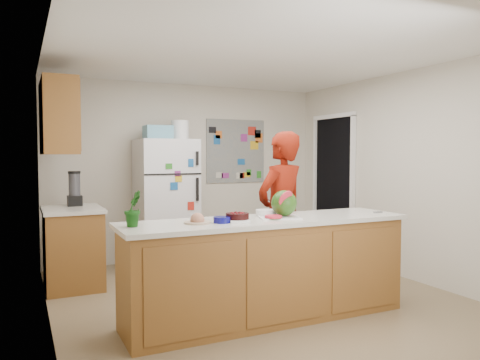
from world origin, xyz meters
name	(u,v)px	position (x,y,z in m)	size (l,w,h in m)	color
floor	(261,301)	(0.00, 0.00, -0.01)	(4.00, 4.50, 0.02)	brown
wall_back	(188,172)	(0.00, 2.26, 1.25)	(4.00, 0.02, 2.50)	beige
wall_left	(47,184)	(-2.01, 0.00, 1.25)	(0.02, 4.50, 2.50)	beige
wall_right	(410,175)	(2.01, 0.00, 1.25)	(0.02, 4.50, 2.50)	beige
ceiling	(261,53)	(0.00, 0.00, 2.51)	(4.00, 4.50, 0.02)	white
doorway	(334,187)	(1.99, 1.45, 1.02)	(0.03, 0.85, 2.04)	black
peninsula_base	(267,271)	(-0.20, -0.50, 0.44)	(2.60, 0.62, 0.88)	brown
peninsula_top	(267,221)	(-0.20, -0.50, 0.90)	(2.68, 0.70, 0.04)	silver
side_counter_base	(73,249)	(-1.69, 1.35, 0.43)	(0.60, 0.80, 0.86)	brown
side_counter_top	(72,210)	(-1.69, 1.35, 0.88)	(0.64, 0.84, 0.04)	silver
upper_cabinets	(58,118)	(-1.82, 1.30, 1.90)	(0.35, 1.00, 0.80)	brown
refrigerator	(166,203)	(-0.45, 1.88, 0.85)	(0.75, 0.70, 1.70)	silver
fridge_top_bin	(158,132)	(-0.55, 1.88, 1.79)	(0.35, 0.28, 0.18)	#5999B2
photo_collage	(236,151)	(0.75, 2.24, 1.55)	(0.95, 0.01, 0.95)	slate
person	(281,214)	(0.27, 0.05, 0.87)	(0.63, 0.42, 1.74)	#661106
blender_appliance	(75,190)	(-1.64, 1.55, 1.09)	(0.13, 0.13, 0.38)	black
cutting_board	(279,217)	(-0.08, -0.51, 0.93)	(0.36, 0.27, 0.01)	white
watermelon	(284,203)	(-0.02, -0.49, 1.05)	(0.24, 0.24, 0.24)	#2A631D
watermelon_slice	(273,217)	(-0.17, -0.56, 0.94)	(0.15, 0.15, 0.02)	#CD1D47
cherry_bowl	(237,217)	(-0.52, -0.54, 0.96)	(0.20, 0.20, 0.07)	black
white_bowl	(266,213)	(-0.13, -0.35, 0.95)	(0.20, 0.20, 0.06)	silver
cobalt_bowl	(222,220)	(-0.68, -0.57, 0.95)	(0.14, 0.14, 0.05)	#0B0B63
plate	(197,222)	(-0.88, -0.51, 0.93)	(0.22, 0.22, 0.02)	tan
paper_towel	(239,221)	(-0.52, -0.59, 0.93)	(0.17, 0.15, 0.02)	white
keys	(378,212)	(1.00, -0.60, 0.93)	(0.10, 0.04, 0.01)	gray
potted_plant	(133,209)	(-1.40, -0.45, 1.06)	(0.16, 0.13, 0.29)	#0D3B0C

